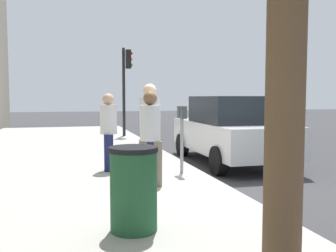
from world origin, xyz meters
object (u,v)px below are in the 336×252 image
pedestrian_at_meter (150,121)px  pedestrian_bystander (150,131)px  parking_officer (109,126)px  parked_sedan_near (230,130)px  traffic_signal (126,77)px  trash_bin (134,189)px  parking_meter (182,125)px

pedestrian_at_meter → pedestrian_bystander: size_ratio=1.09×
pedestrian_at_meter → parking_officer: pedestrian_at_meter is taller
pedestrian_bystander → parked_sedan_near: pedestrian_bystander is taller
pedestrian_bystander → parking_officer: 1.70m
traffic_signal → trash_bin: traffic_signal is taller
parking_officer → parked_sedan_near: (0.89, -3.28, -0.23)m
pedestrian_at_meter → parking_officer: size_ratio=1.11×
parking_officer → traffic_signal: size_ratio=0.47×
parking_meter → trash_bin: (-3.16, 1.58, -0.51)m
traffic_signal → pedestrian_at_meter: bearing=174.5°
parked_sedan_near → trash_bin: 5.84m
parking_officer → pedestrian_bystander: bearing=-55.7°
pedestrian_at_meter → parked_sedan_near: (1.81, -2.56, -0.37)m
parked_sedan_near → traffic_signal: 6.80m
parking_meter → pedestrian_at_meter: bearing=106.7°
parking_officer → traffic_signal: (7.24, -1.51, 1.45)m
parking_officer → trash_bin: 3.89m
pedestrian_bystander → trash_bin: (-2.26, 0.70, -0.49)m
pedestrian_bystander → parking_officer: pedestrian_bystander is taller
parking_meter → parking_officer: 1.61m
trash_bin → traffic_signal: bearing=-8.3°
parking_officer → parked_sedan_near: parking_officer is taller
pedestrian_at_meter → trash_bin: bearing=-111.0°
parking_officer → traffic_signal: 7.53m
parking_meter → pedestrian_at_meter: size_ratio=0.76×
pedestrian_bystander → trash_bin: 2.41m
parking_officer → pedestrian_at_meter: bearing=-37.5°
parking_meter → parking_officer: (0.69, 1.46, -0.04)m
traffic_signal → parking_officer: bearing=168.2°
pedestrian_at_meter → traffic_signal: size_ratio=0.52×
parking_officer → parked_sedan_near: size_ratio=0.38×
parked_sedan_near → parking_officer: bearing=105.2°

